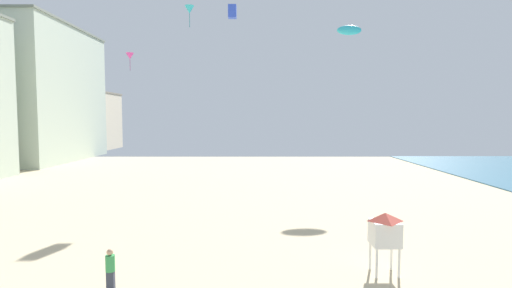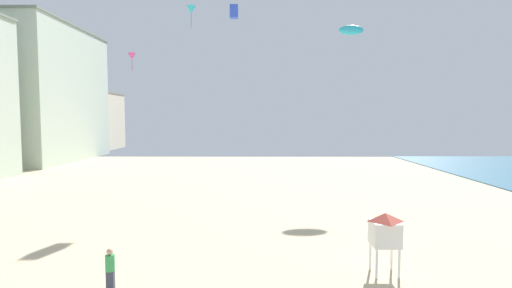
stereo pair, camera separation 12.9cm
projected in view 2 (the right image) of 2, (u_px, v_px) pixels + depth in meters
name	position (u px, v px, depth m)	size (l,w,h in m)	color
boardwalk_hotel_far	(24.00, 94.00, 57.91)	(17.05, 21.99, 19.84)	#B7C6B2
boardwalk_hotel_distant	(84.00, 121.00, 77.83)	(12.01, 13.35, 11.47)	beige
kite_flyer	(110.00, 268.00, 14.30)	(0.34, 0.34, 1.64)	#383D4C
lifeguard_stand	(385.00, 230.00, 15.90)	(1.10, 1.10, 2.55)	white
kite_cyan_parafoil	(351.00, 30.00, 40.24)	(2.56, 0.71, 0.99)	#2DB7CC
kite_blue_box	(234.00, 12.00, 39.05)	(0.82, 0.82, 1.29)	blue
kite_cyan_delta	(191.00, 10.00, 33.80)	(0.81, 0.81, 1.85)	#2DB7CC
kite_magenta_delta	(132.00, 56.00, 39.66)	(0.79, 0.79, 1.79)	#DB3D9E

